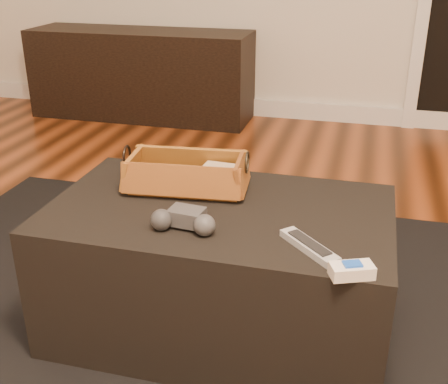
% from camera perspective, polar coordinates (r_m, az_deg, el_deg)
% --- Properties ---
extents(floor, '(5.00, 5.50, 0.01)m').
position_cam_1_polar(floor, '(1.71, -9.93, -18.63)').
color(floor, brown).
rests_on(floor, ground).
extents(baseboard, '(5.00, 0.04, 0.12)m').
position_cam_1_polar(baseboard, '(4.04, 6.07, 8.37)').
color(baseboard, white).
rests_on(baseboard, floor).
extents(media_cabinet, '(1.53, 0.45, 0.60)m').
position_cam_1_polar(media_cabinet, '(4.04, -8.38, 11.74)').
color(media_cabinet, black).
rests_on(media_cabinet, floor).
extents(area_rug, '(2.60, 2.00, 0.01)m').
position_cam_1_polar(area_rug, '(1.83, -0.87, -14.35)').
color(area_rug, black).
rests_on(area_rug, floor).
extents(ottoman, '(1.00, 0.60, 0.42)m').
position_cam_1_polar(ottoman, '(1.75, -0.47, -7.79)').
color(ottoman, black).
rests_on(ottoman, area_rug).
extents(tv_remote, '(0.21, 0.09, 0.02)m').
position_cam_1_polar(tv_remote, '(1.75, -4.52, 0.92)').
color(tv_remote, black).
rests_on(tv_remote, wicker_basket).
extents(cloth_bundle, '(0.11, 0.08, 0.06)m').
position_cam_1_polar(cloth_bundle, '(1.76, -0.43, 1.77)').
color(cloth_bundle, tan).
rests_on(cloth_bundle, wicker_basket).
extents(wicker_basket, '(0.40, 0.24, 0.13)m').
position_cam_1_polar(wicker_basket, '(1.76, -3.83, 1.70)').
color(wicker_basket, brown).
rests_on(wicker_basket, ottoman).
extents(game_controller, '(0.18, 0.10, 0.06)m').
position_cam_1_polar(game_controller, '(1.51, -4.06, -2.86)').
color(game_controller, '#353538').
rests_on(game_controller, ottoman).
extents(silver_remote, '(0.17, 0.17, 0.02)m').
position_cam_1_polar(silver_remote, '(1.44, 8.64, -5.45)').
color(silver_remote, '#B9BAC1').
rests_on(silver_remote, ottoman).
extents(cream_gadget, '(0.11, 0.09, 0.04)m').
position_cam_1_polar(cream_gadget, '(1.34, 12.85, -7.77)').
color(cream_gadget, white).
rests_on(cream_gadget, ottoman).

